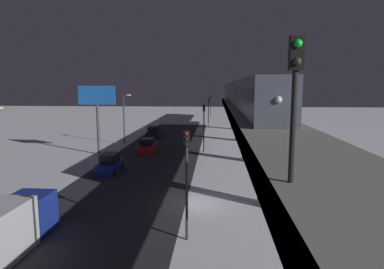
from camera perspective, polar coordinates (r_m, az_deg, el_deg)
The scene contains 15 objects.
ground_plane at distance 25.42m, azimuth 0.49°, elevation -11.91°, with size 240.00×240.00×0.00m, color white.
avenue_asphalt at distance 26.52m, azimuth -13.21°, elevation -11.26°, with size 11.00×103.98×0.01m, color #28282D.
elevated_railway at distance 24.35m, azimuth 12.99°, elevation -0.15°, with size 5.00×103.98×6.14m.
subway_train at distance 57.63m, azimuth 8.08°, elevation 7.39°, with size 2.94×74.07×3.40m.
rail_signal at distance 9.31m, azimuth 17.50°, elevation 8.32°, with size 0.36×0.41×4.00m.
sedan_blue at distance 35.08m, azimuth -14.09°, elevation -5.12°, with size 1.91×4.36×1.97m.
sedan_black_2 at distance 57.59m, azimuth -6.76°, elevation 0.31°, with size 1.80×4.72×1.97m.
sedan_red_2 at distance 44.16m, azimuth -7.78°, elevation -2.17°, with size 1.80×4.34×1.97m.
box_truck at distance 20.39m, azimuth -30.25°, elevation -14.29°, with size 2.40×7.40×2.80m.
traffic_light_near at distance 18.48m, azimuth -0.94°, elevation -6.09°, with size 0.32×0.44×6.40m.
traffic_light_mid at distance 43.82m, azimuth 2.08°, elevation 2.31°, with size 0.32×0.44×6.40m.
traffic_light_far at distance 69.45m, azimuth 2.88°, elevation 4.54°, with size 0.32×0.44×6.40m.
traffic_light_distant at distance 95.13m, azimuth 3.25°, elevation 5.57°, with size 0.32×0.44×6.40m.
commercial_billboard at distance 44.00m, azimuth -16.21°, elevation 5.45°, with size 4.80×0.36×8.90m.
street_lamp_far at distance 50.87m, azimuth -11.55°, elevation 3.69°, with size 1.35×0.44×7.65m.
Camera 1 is at (-1.54, 23.80, 8.81)m, focal length 30.63 mm.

